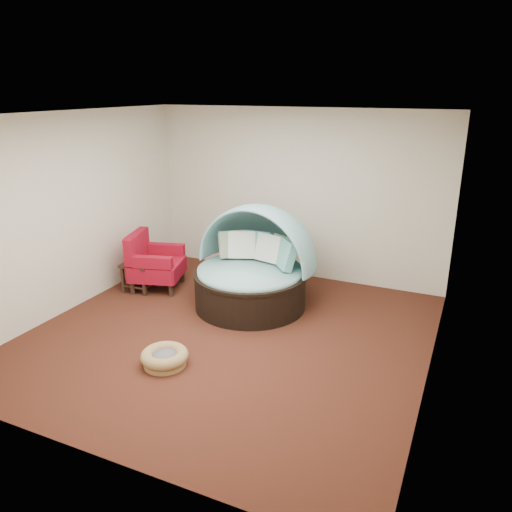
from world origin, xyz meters
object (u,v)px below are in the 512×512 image
at_px(red_armchair, 153,263).
at_px(side_table, 140,272).
at_px(canopy_daybed, 253,260).
at_px(pet_basket, 165,357).

distance_m(red_armchair, side_table, 0.26).
xyz_separation_m(canopy_daybed, side_table, (-1.88, -0.24, -0.40)).
bearing_deg(red_armchair, side_table, -146.58).
bearing_deg(red_armchair, canopy_daybed, -13.83).
xyz_separation_m(pet_basket, side_table, (-1.67, 1.77, 0.20)).
bearing_deg(canopy_daybed, red_armchair, -173.11).
bearing_deg(red_armchair, pet_basket, -68.17).
bearing_deg(canopy_daybed, pet_basket, -91.68).
bearing_deg(pet_basket, red_armchair, 128.02).
bearing_deg(side_table, pet_basket, -46.73).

